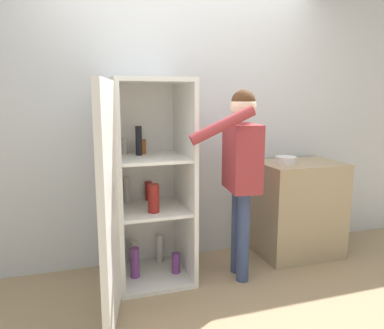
% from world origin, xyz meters
% --- Properties ---
extents(ground_plane, '(12.00, 12.00, 0.00)m').
position_xyz_m(ground_plane, '(0.00, 0.00, 0.00)').
color(ground_plane, tan).
extents(wall_back, '(7.00, 0.06, 2.55)m').
position_xyz_m(wall_back, '(0.00, 0.98, 1.27)').
color(wall_back, silver).
rests_on(wall_back, ground_plane).
extents(refrigerator, '(0.79, 1.23, 1.64)m').
position_xyz_m(refrigerator, '(-0.45, 0.53, 0.81)').
color(refrigerator, white).
rests_on(refrigerator, ground_plane).
extents(person, '(0.64, 0.53, 1.56)m').
position_xyz_m(person, '(0.33, 0.39, 0.99)').
color(person, '#384770').
rests_on(person, ground_plane).
extents(counter, '(0.76, 0.56, 0.90)m').
position_xyz_m(counter, '(1.07, 0.65, 0.45)').
color(counter, tan).
rests_on(counter, ground_plane).
extents(bowl, '(0.19, 0.19, 0.07)m').
position_xyz_m(bowl, '(0.90, 0.64, 0.93)').
color(bowl, white).
rests_on(bowl, counter).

